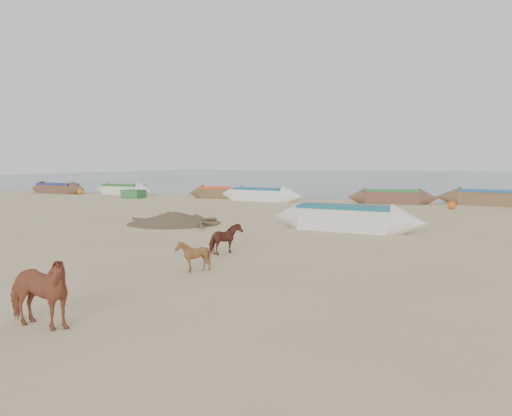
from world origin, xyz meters
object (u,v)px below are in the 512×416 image
at_px(cow_adult, 36,292).
at_px(calf_front, 193,256).
at_px(calf_right, 226,239).
at_px(near_canoe, 346,218).

height_order(cow_adult, calf_front, cow_adult).
bearing_deg(calf_front, calf_right, 179.21).
distance_m(calf_front, calf_right, 2.34).
bearing_deg(cow_adult, calf_front, -3.01).
relative_size(cow_adult, near_canoe, 0.23).
relative_size(cow_adult, calf_right, 1.61).
relative_size(calf_right, near_canoe, 0.14).
xyz_separation_m(calf_right, near_canoe, (2.05, 6.17, 0.05)).
height_order(calf_right, near_canoe, near_canoe).
xyz_separation_m(cow_adult, near_canoe, (2.04, 12.95, -0.10)).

